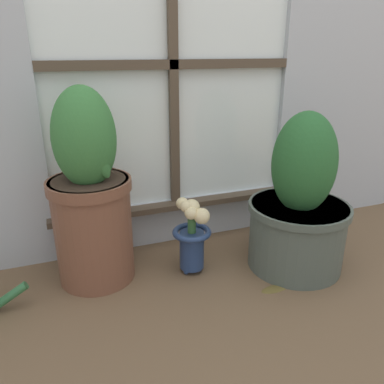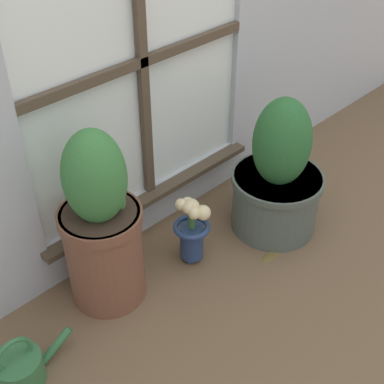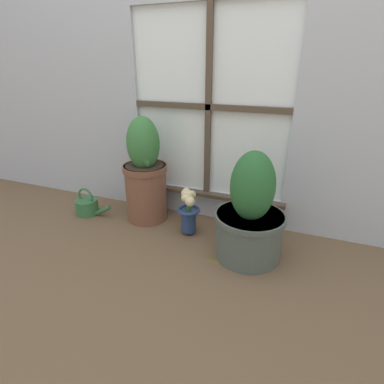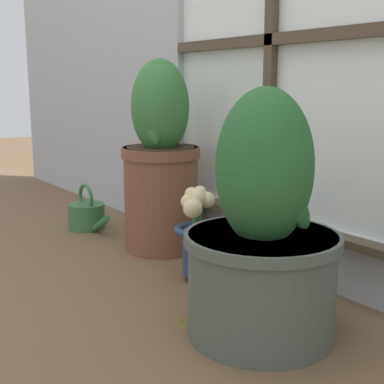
{
  "view_description": "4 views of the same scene",
  "coord_description": "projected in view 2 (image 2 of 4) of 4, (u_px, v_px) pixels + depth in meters",
  "views": [
    {
      "loc": [
        -0.46,
        -0.95,
        0.81
      ],
      "look_at": [
        -0.04,
        0.19,
        0.34
      ],
      "focal_mm": 35.0,
      "sensor_mm": 36.0,
      "label": 1
    },
    {
      "loc": [
        -1.12,
        -0.89,
        1.53
      ],
      "look_at": [
        -0.03,
        0.22,
        0.34
      ],
      "focal_mm": 50.0,
      "sensor_mm": 36.0,
      "label": 2
    },
    {
      "loc": [
        0.6,
        -1.31,
        1.01
      ],
      "look_at": [
        0.01,
        0.18,
        0.31
      ],
      "focal_mm": 28.0,
      "sensor_mm": 36.0,
      "label": 3
    },
    {
      "loc": [
        1.27,
        -0.75,
        0.61
      ],
      "look_at": [
        0.0,
        0.18,
        0.3
      ],
      "focal_mm": 50.0,
      "sensor_mm": 36.0,
      "label": 4
    }
  ],
  "objects": [
    {
      "name": "flower_vase",
      "position": [
        192.0,
        228.0,
        2.07
      ],
      "size": [
        0.15,
        0.15,
        0.3
      ],
      "color": "navy",
      "rests_on": "ground_plane"
    },
    {
      "name": "fallen_leaf",
      "position": [
        271.0,
        255.0,
        2.17
      ],
      "size": [
        0.11,
        0.05,
        0.01
      ],
      "color": "brown",
      "rests_on": "ground_plane"
    },
    {
      "name": "potted_plant_left",
      "position": [
        102.0,
        228.0,
        1.83
      ],
      "size": [
        0.29,
        0.29,
        0.7
      ],
      "color": "brown",
      "rests_on": "ground_plane"
    },
    {
      "name": "ground_plane",
      "position": [
        237.0,
        284.0,
        2.05
      ],
      "size": [
        10.0,
        10.0,
        0.0
      ],
      "primitive_type": "plane",
      "color": "brown"
    },
    {
      "name": "potted_plant_right",
      "position": [
        278.0,
        180.0,
        2.18
      ],
      "size": [
        0.38,
        0.38,
        0.61
      ],
      "color": "#4C564C",
      "rests_on": "ground_plane"
    },
    {
      "name": "watering_can",
      "position": [
        20.0,
        368.0,
        1.69
      ],
      "size": [
        0.28,
        0.16,
        0.2
      ],
      "color": "#336B3D",
      "rests_on": "ground_plane"
    }
  ]
}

